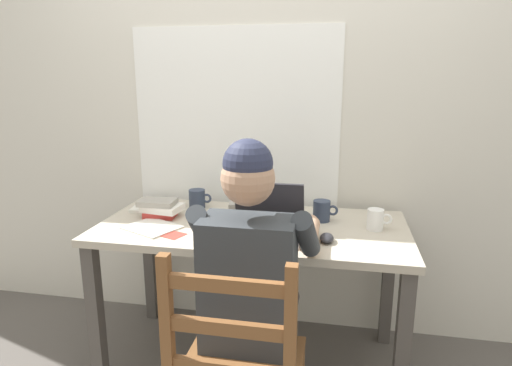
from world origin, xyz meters
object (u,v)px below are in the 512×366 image
(computer_mouse, at_px, (327,238))
(book_stack_main, at_px, (246,207))
(coffee_mug_white, at_px, (376,219))
(desk, at_px, (252,244))
(coffee_mug_spare, at_px, (197,199))
(seated_person, at_px, (254,277))
(landscape_photo_print, at_px, (170,234))
(book_stack_side, at_px, (160,208))
(coffee_mug_dark, at_px, (322,211))
(laptop, at_px, (266,222))

(computer_mouse, height_order, book_stack_main, book_stack_main)
(coffee_mug_white, xyz_separation_m, book_stack_main, (-0.64, 0.11, -0.01))
(desk, bearing_deg, coffee_mug_white, 3.82)
(coffee_mug_white, relative_size, coffee_mug_spare, 0.91)
(seated_person, bearing_deg, landscape_photo_print, 152.57)
(desk, relative_size, book_stack_side, 6.74)
(desk, relative_size, coffee_mug_spare, 11.77)
(desk, height_order, coffee_mug_dark, coffee_mug_dark)
(seated_person, distance_m, book_stack_main, 0.61)
(coffee_mug_dark, height_order, coffee_mug_spare, coffee_mug_dark)
(coffee_mug_spare, bearing_deg, coffee_mug_dark, -8.19)
(seated_person, xyz_separation_m, coffee_mug_dark, (0.23, 0.55, 0.11))
(coffee_mug_white, bearing_deg, coffee_mug_spare, 169.16)
(computer_mouse, relative_size, book_stack_main, 0.54)
(laptop, xyz_separation_m, coffee_mug_dark, (0.24, 0.23, -0.00))
(coffee_mug_dark, distance_m, coffee_mug_spare, 0.68)
(desk, bearing_deg, book_stack_main, 113.46)
(desk, relative_size, coffee_mug_white, 12.91)
(desk, relative_size, seated_person, 1.19)
(laptop, height_order, landscape_photo_print, laptop)
(desk, bearing_deg, landscape_photo_print, -148.85)
(desk, height_order, computer_mouse, computer_mouse)
(coffee_mug_spare, xyz_separation_m, landscape_photo_print, (0.01, -0.42, -0.05))
(computer_mouse, relative_size, book_stack_side, 0.46)
(computer_mouse, distance_m, landscape_photo_print, 0.70)
(seated_person, relative_size, landscape_photo_print, 9.54)
(laptop, bearing_deg, coffee_mug_dark, 42.76)
(laptop, bearing_deg, landscape_photo_print, -166.91)
(laptop, xyz_separation_m, landscape_photo_print, (-0.42, -0.10, -0.05))
(coffee_mug_white, bearing_deg, seated_person, -136.07)
(laptop, xyz_separation_m, book_stack_side, (-0.56, 0.14, -0.00))
(coffee_mug_white, height_order, coffee_mug_spare, coffee_mug_spare)
(desk, xyz_separation_m, book_stack_main, (-0.06, 0.15, 0.14))
(seated_person, bearing_deg, laptop, 91.81)
(coffee_mug_dark, xyz_separation_m, book_stack_side, (-0.81, -0.09, -0.00))
(coffee_mug_spare, bearing_deg, book_stack_side, -125.52)
(computer_mouse, bearing_deg, book_stack_main, 144.07)
(book_stack_main, bearing_deg, desk, -66.54)
(coffee_mug_dark, bearing_deg, laptop, -137.24)
(coffee_mug_white, bearing_deg, book_stack_main, 170.34)
(seated_person, xyz_separation_m, landscape_photo_print, (-0.43, 0.22, 0.06))
(computer_mouse, xyz_separation_m, coffee_mug_spare, (-0.71, 0.38, 0.03))
(coffee_mug_white, bearing_deg, coffee_mug_dark, 162.29)
(coffee_mug_spare, bearing_deg, book_stack_main, -13.48)
(coffee_mug_dark, height_order, book_stack_side, coffee_mug_dark)
(computer_mouse, distance_m, coffee_mug_white, 0.30)
(coffee_mug_spare, xyz_separation_m, book_stack_main, (0.28, -0.07, -0.01))
(computer_mouse, bearing_deg, desk, 156.09)
(desk, xyz_separation_m, seated_person, (0.09, -0.43, 0.04))
(laptop, relative_size, book_stack_side, 1.51)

